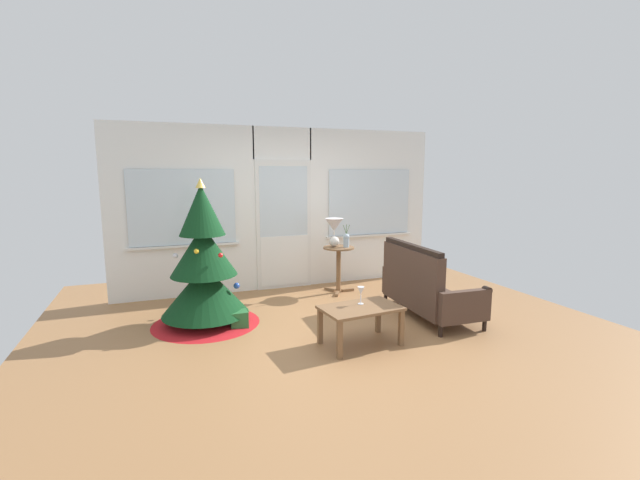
# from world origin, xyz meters

# --- Properties ---
(ground_plane) EXTENTS (6.76, 6.76, 0.00)m
(ground_plane) POSITION_xyz_m (0.00, 0.00, 0.00)
(ground_plane) COLOR #996B42
(back_wall_with_door) EXTENTS (5.20, 0.14, 2.55)m
(back_wall_with_door) POSITION_xyz_m (0.00, 2.08, 1.28)
(back_wall_with_door) COLOR white
(back_wall_with_door) RESTS_ON ground
(christmas_tree) EXTENTS (1.31, 1.31, 1.79)m
(christmas_tree) POSITION_xyz_m (-1.38, 0.76, 0.65)
(christmas_tree) COLOR #4C331E
(christmas_tree) RESTS_ON ground
(settee_sofa) EXTENTS (0.78, 1.53, 0.96)m
(settee_sofa) POSITION_xyz_m (1.29, 0.04, 0.38)
(settee_sofa) COLOR black
(settee_sofa) RESTS_ON ground
(side_table) EXTENTS (0.50, 0.48, 0.72)m
(side_table) POSITION_xyz_m (0.70, 1.46, 0.51)
(side_table) COLOR brown
(side_table) RESTS_ON ground
(table_lamp) EXTENTS (0.28, 0.28, 0.44)m
(table_lamp) POSITION_xyz_m (0.64, 1.50, 1.00)
(table_lamp) COLOR silver
(table_lamp) RESTS_ON side_table
(flower_vase) EXTENTS (0.11, 0.10, 0.35)m
(flower_vase) POSITION_xyz_m (0.80, 1.40, 0.84)
(flower_vase) COLOR #99ADBC
(flower_vase) RESTS_ON side_table
(coffee_table) EXTENTS (0.89, 0.60, 0.42)m
(coffee_table) POSITION_xyz_m (0.12, -0.50, 0.36)
(coffee_table) COLOR brown
(coffee_table) RESTS_ON ground
(wine_glass) EXTENTS (0.08, 0.08, 0.20)m
(wine_glass) POSITION_xyz_m (0.16, -0.42, 0.57)
(wine_glass) COLOR silver
(wine_glass) RESTS_ON coffee_table
(gift_box) EXTENTS (0.21, 0.19, 0.21)m
(gift_box) POSITION_xyz_m (-1.03, 0.47, 0.10)
(gift_box) COLOR #266633
(gift_box) RESTS_ON ground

